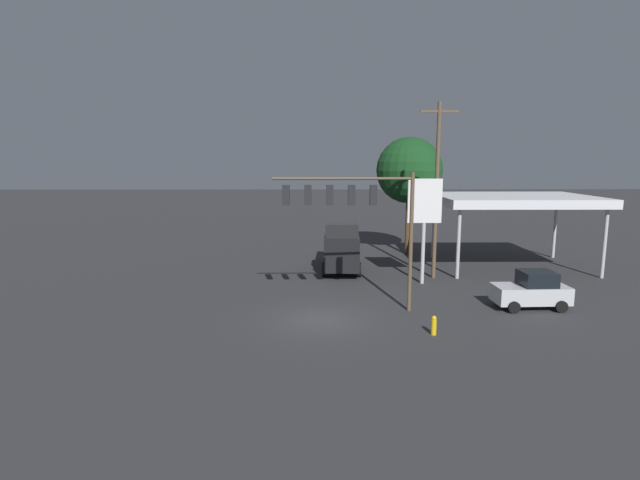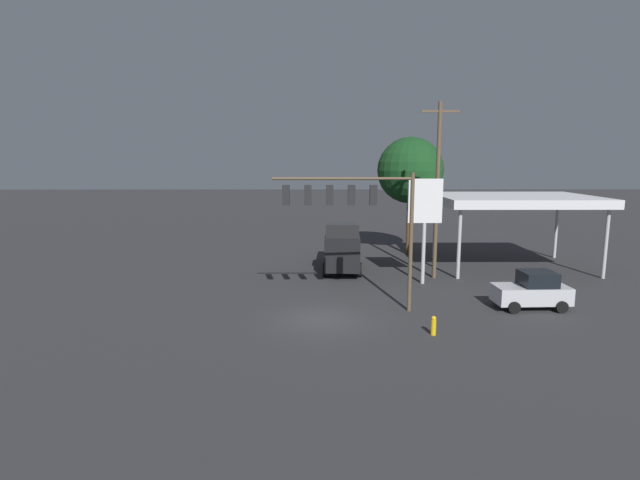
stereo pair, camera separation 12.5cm
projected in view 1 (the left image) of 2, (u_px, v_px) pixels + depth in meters
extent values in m
plane|color=#2D2D30|center=(320.00, 319.00, 24.39)|extent=(200.00, 200.00, 0.00)
cylinder|color=brown|center=(411.00, 243.00, 25.21)|extent=(0.20, 0.20, 7.10)
cylinder|color=brown|center=(342.00, 179.00, 24.64)|extent=(6.97, 0.14, 0.14)
cube|color=black|center=(373.00, 195.00, 24.79)|extent=(0.36, 0.28, 1.00)
sphere|color=#FF4141|center=(373.00, 189.00, 24.92)|extent=(0.22, 0.22, 0.22)
sphere|color=#392305|center=(373.00, 195.00, 24.97)|extent=(0.22, 0.22, 0.22)
sphere|color=black|center=(373.00, 201.00, 25.02)|extent=(0.22, 0.22, 0.22)
cube|color=black|center=(352.00, 195.00, 24.77)|extent=(0.36, 0.28, 1.00)
sphere|color=#FF4141|center=(351.00, 189.00, 24.91)|extent=(0.22, 0.22, 0.22)
sphere|color=#392305|center=(351.00, 195.00, 24.96)|extent=(0.22, 0.22, 0.22)
sphere|color=black|center=(351.00, 201.00, 25.01)|extent=(0.22, 0.22, 0.22)
cube|color=black|center=(330.00, 195.00, 24.76)|extent=(0.36, 0.28, 1.00)
sphere|color=#FF4141|center=(330.00, 189.00, 24.90)|extent=(0.22, 0.22, 0.22)
sphere|color=#392305|center=(330.00, 195.00, 24.94)|extent=(0.22, 0.22, 0.22)
sphere|color=black|center=(330.00, 201.00, 24.99)|extent=(0.22, 0.22, 0.22)
cube|color=black|center=(308.00, 195.00, 24.75)|extent=(0.36, 0.28, 1.00)
sphere|color=#FF4141|center=(308.00, 189.00, 24.88)|extent=(0.22, 0.22, 0.22)
sphere|color=#392305|center=(308.00, 195.00, 24.93)|extent=(0.22, 0.22, 0.22)
sphere|color=black|center=(308.00, 201.00, 24.98)|extent=(0.22, 0.22, 0.22)
cube|color=black|center=(286.00, 195.00, 24.74)|extent=(0.36, 0.28, 1.00)
sphere|color=#FF4141|center=(286.00, 189.00, 24.87)|extent=(0.22, 0.22, 0.22)
sphere|color=#392305|center=(286.00, 195.00, 24.92)|extent=(0.22, 0.22, 0.22)
sphere|color=black|center=(286.00, 201.00, 24.97)|extent=(0.22, 0.22, 0.22)
cylinder|color=brown|center=(436.00, 192.00, 31.95)|extent=(0.26, 0.26, 11.28)
cube|color=brown|center=(440.00, 111.00, 31.12)|extent=(2.40, 0.14, 0.14)
cube|color=silver|center=(514.00, 200.00, 35.29)|extent=(10.75, 8.00, 0.60)
cube|color=red|center=(493.00, 195.00, 39.26)|extent=(10.75, 0.06, 0.36)
cylinder|color=#B7B7BC|center=(555.00, 229.00, 39.12)|extent=(0.24, 0.24, 4.58)
cylinder|color=#B7B7BC|center=(434.00, 229.00, 39.02)|extent=(0.24, 0.24, 4.58)
cylinder|color=#B7B7BC|center=(605.00, 244.00, 32.42)|extent=(0.24, 0.24, 4.58)
cylinder|color=#B7B7BC|center=(458.00, 244.00, 32.32)|extent=(0.24, 0.24, 4.58)
cylinder|color=#B7B7BC|center=(424.00, 232.00, 30.87)|extent=(0.24, 0.24, 6.56)
cube|color=white|center=(425.00, 201.00, 30.56)|extent=(2.09, 0.24, 2.70)
cube|color=black|center=(424.00, 201.00, 30.69)|extent=(1.46, 0.04, 0.95)
cube|color=black|center=(342.00, 247.00, 35.06)|extent=(2.66, 6.91, 2.20)
cube|color=black|center=(342.00, 230.00, 32.74)|extent=(2.21, 1.91, 0.90)
cylinder|color=black|center=(359.00, 270.00, 33.02)|extent=(0.27, 0.97, 0.96)
cylinder|color=black|center=(324.00, 269.00, 33.11)|extent=(0.27, 0.97, 0.96)
cylinder|color=black|center=(357.00, 257.00, 37.37)|extent=(0.27, 0.97, 0.96)
cylinder|color=black|center=(326.00, 256.00, 37.47)|extent=(0.27, 0.97, 0.96)
cube|color=silver|center=(530.00, 294.00, 26.17)|extent=(3.86, 1.83, 0.90)
cube|color=black|center=(537.00, 278.00, 26.05)|extent=(1.75, 1.62, 0.76)
cylinder|color=black|center=(514.00, 307.00, 25.33)|extent=(0.63, 0.24, 0.62)
cylinder|color=black|center=(500.00, 298.00, 27.05)|extent=(0.63, 0.24, 0.62)
cylinder|color=black|center=(561.00, 307.00, 25.44)|extent=(0.63, 0.24, 0.62)
cylinder|color=black|center=(545.00, 297.00, 27.16)|extent=(0.63, 0.24, 0.62)
cylinder|color=#4C331E|center=(408.00, 224.00, 40.44)|extent=(0.36, 0.36, 4.98)
sphere|color=#143D19|center=(409.00, 170.00, 39.73)|extent=(5.26, 5.26, 5.26)
cylinder|color=gold|center=(434.00, 327.00, 22.25)|extent=(0.24, 0.24, 0.70)
sphere|color=gold|center=(434.00, 318.00, 22.18)|extent=(0.22, 0.22, 0.22)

